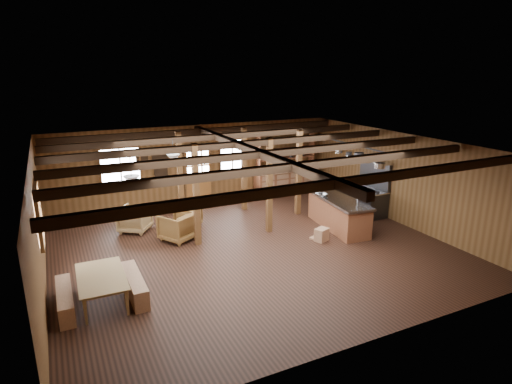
# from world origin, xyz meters

# --- Properties ---
(room) EXTENTS (10.04, 9.04, 2.84)m
(room) POSITION_xyz_m (0.00, 0.00, 1.40)
(room) COLOR black
(room) RESTS_ON ground
(ceiling_joists) EXTENTS (9.80, 8.82, 0.18)m
(ceiling_joists) POSITION_xyz_m (0.00, 0.18, 2.68)
(ceiling_joists) COLOR black
(ceiling_joists) RESTS_ON ceiling
(timber_posts) EXTENTS (3.95, 2.35, 2.80)m
(timber_posts) POSITION_xyz_m (0.52, 2.08, 1.40)
(timber_posts) COLOR #4A2F15
(timber_posts) RESTS_ON floor
(back_door) EXTENTS (1.02, 0.08, 2.15)m
(back_door) POSITION_xyz_m (0.00, 4.45, 0.88)
(back_door) COLOR brown
(back_door) RESTS_ON floor
(window_back_left) EXTENTS (1.32, 0.06, 1.32)m
(window_back_left) POSITION_xyz_m (-2.60, 4.46, 1.60)
(window_back_left) COLOR white
(window_back_left) RESTS_ON wall_back
(window_back_right) EXTENTS (1.02, 0.06, 1.32)m
(window_back_right) POSITION_xyz_m (1.30, 4.46, 1.60)
(window_back_right) COLOR white
(window_back_right) RESTS_ON wall_back
(window_left) EXTENTS (0.14, 1.24, 1.32)m
(window_left) POSITION_xyz_m (-4.96, 0.50, 1.60)
(window_left) COLOR white
(window_left) RESTS_ON wall_back
(notice_boards) EXTENTS (1.08, 0.03, 0.90)m
(notice_boards) POSITION_xyz_m (-1.50, 4.46, 1.64)
(notice_boards) COLOR silver
(notice_boards) RESTS_ON wall_back
(back_counter) EXTENTS (2.55, 0.60, 2.45)m
(back_counter) POSITION_xyz_m (3.40, 4.20, 0.60)
(back_counter) COLOR brown
(back_counter) RESTS_ON floor
(pendant_lamps) EXTENTS (1.86, 2.36, 0.66)m
(pendant_lamps) POSITION_xyz_m (-2.25, 1.00, 2.25)
(pendant_lamps) COLOR #323235
(pendant_lamps) RESTS_ON ceiling
(pot_rack) EXTENTS (0.37, 3.00, 0.46)m
(pot_rack) POSITION_xyz_m (3.26, 0.26, 2.27)
(pot_rack) COLOR #323235
(pot_rack) RESTS_ON ceiling
(kitchen_island) EXTENTS (1.15, 2.58, 1.20)m
(kitchen_island) POSITION_xyz_m (3.01, 0.35, 0.48)
(kitchen_island) COLOR brown
(kitchen_island) RESTS_ON floor
(step_stool) EXTENTS (0.49, 0.42, 0.37)m
(step_stool) POSITION_xyz_m (1.98, -0.30, 0.18)
(step_stool) COLOR brown
(step_stool) RESTS_ON floor
(commercial_range) EXTENTS (0.78, 1.47, 1.82)m
(commercial_range) POSITION_xyz_m (4.65, 1.01, 0.60)
(commercial_range) COLOR #323235
(commercial_range) RESTS_ON floor
(dining_table) EXTENTS (0.96, 1.68, 0.58)m
(dining_table) POSITION_xyz_m (-3.90, -1.02, 0.29)
(dining_table) COLOR olive
(dining_table) RESTS_ON floor
(bench_wall) EXTENTS (0.29, 1.55, 0.43)m
(bench_wall) POSITION_xyz_m (-4.65, -1.02, 0.21)
(bench_wall) COLOR brown
(bench_wall) RESTS_ON floor
(bench_aisle) EXTENTS (0.30, 1.62, 0.44)m
(bench_aisle) POSITION_xyz_m (-3.28, -1.02, 0.22)
(bench_aisle) COLOR brown
(bench_aisle) RESTS_ON floor
(armchair_a) EXTENTS (1.17, 1.17, 0.79)m
(armchair_a) POSITION_xyz_m (-1.61, 1.54, 0.40)
(armchair_a) COLOR brown
(armchair_a) RESTS_ON floor
(armchair_b) EXTENTS (1.00, 1.00, 0.66)m
(armchair_b) POSITION_xyz_m (-1.05, 2.33, 0.33)
(armchair_b) COLOR brown
(armchair_b) RESTS_ON floor
(armchair_c) EXTENTS (1.14, 1.15, 0.76)m
(armchair_c) POSITION_xyz_m (-2.56, 2.76, 0.38)
(armchair_c) COLOR olive
(armchair_c) RESTS_ON floor
(counter_pot) EXTENTS (0.31, 0.31, 0.19)m
(counter_pot) POSITION_xyz_m (2.98, 1.35, 1.03)
(counter_pot) COLOR #B6B8BD
(counter_pot) RESTS_ON kitchen_island
(bowl) EXTENTS (0.30, 0.30, 0.06)m
(bowl) POSITION_xyz_m (2.71, 0.74, 0.97)
(bowl) COLOR silver
(bowl) RESTS_ON kitchen_island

